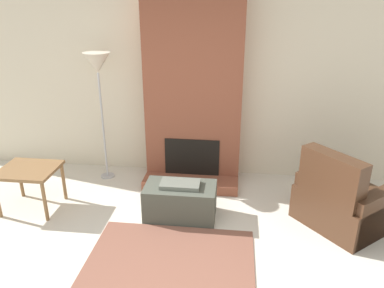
{
  "coord_description": "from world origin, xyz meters",
  "views": [
    {
      "loc": [
        0.58,
        -2.45,
        2.57
      ],
      "look_at": [
        0.0,
        2.4,
        0.6
      ],
      "focal_mm": 35.0,
      "sensor_mm": 36.0,
      "label": 1
    }
  ],
  "objects": [
    {
      "name": "wall_back",
      "position": [
        0.0,
        2.83,
        1.3
      ],
      "size": [
        7.99,
        0.06,
        2.6
      ],
      "primitive_type": "cube",
      "color": "beige",
      "rests_on": "ground_plane"
    },
    {
      "name": "floor_lamp_left",
      "position": [
        -1.29,
        2.44,
        1.64
      ],
      "size": [
        0.37,
        0.37,
        1.84
      ],
      "color": "#ADADB2",
      "rests_on": "ground_plane"
    },
    {
      "name": "area_rug",
      "position": [
        -0.02,
        0.49,
        0.01
      ],
      "size": [
        1.72,
        1.52,
        0.01
      ],
      "primitive_type": "cube",
      "color": "brown",
      "rests_on": "ground_plane"
    },
    {
      "name": "ottoman",
      "position": [
        -0.04,
        1.5,
        0.22
      ],
      "size": [
        0.86,
        0.48,
        0.47
      ],
      "color": "#474C42",
      "rests_on": "ground_plane"
    },
    {
      "name": "fireplace",
      "position": [
        0.0,
        2.58,
        1.24
      ],
      "size": [
        1.34,
        0.76,
        2.6
      ],
      "color": "brown",
      "rests_on": "ground_plane"
    },
    {
      "name": "side_table",
      "position": [
        -1.94,
        1.47,
        0.48
      ],
      "size": [
        0.69,
        0.6,
        0.56
      ],
      "color": "brown",
      "rests_on": "ground_plane"
    },
    {
      "name": "armchair",
      "position": [
        1.86,
        1.53,
        0.3
      ],
      "size": [
        1.23,
        1.24,
        0.97
      ],
      "rotation": [
        0.0,
        0.0,
        2.26
      ],
      "color": "#422819",
      "rests_on": "ground_plane"
    }
  ]
}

